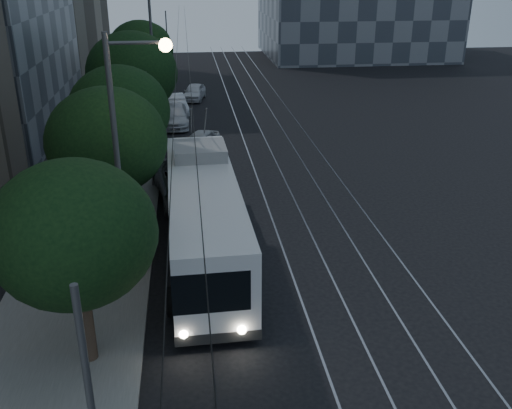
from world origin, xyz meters
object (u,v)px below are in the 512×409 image
object	(u,v)px
car_white_c	(175,104)
streetlamp_near	(127,138)
trolleybus	(204,216)
car_white_a	(200,143)
car_white_d	(194,92)
streetlamp_far	(157,32)
car_white_b	(174,115)
pickup_silver	(190,183)

from	to	relation	value
car_white_c	streetlamp_near	distance (m)	26.00
trolleybus	car_white_c	distance (m)	24.16
car_white_a	streetlamp_near	xyz separation A→B (m)	(-2.70, -15.04, 4.73)
car_white_d	trolleybus	bearing A→B (deg)	-79.03
car_white_c	car_white_d	distance (m)	5.01
car_white_a	car_white_c	world-z (taller)	car_white_c
car_white_c	streetlamp_far	world-z (taller)	streetlamp_far
car_white_a	streetlamp_near	world-z (taller)	streetlamp_near
car_white_b	trolleybus	bearing A→B (deg)	-86.13
car_white_c	streetlamp_near	xyz separation A→B (m)	(-1.10, -25.55, 4.67)
trolleybus	streetlamp_near	world-z (taller)	streetlamp_near
pickup_silver	streetlamp_near	size ratio (longest dim) A/B	0.75
pickup_silver	car_white_a	distance (m)	7.70
car_white_a	car_white_d	bearing A→B (deg)	114.66
trolleybus	car_white_c	size ratio (longest dim) A/B	2.87
pickup_silver	streetlamp_far	xyz separation A→B (m)	(-1.89, 16.89, 5.38)
car_white_c	car_white_d	bearing A→B (deg)	61.41
car_white_d	streetlamp_near	xyz separation A→B (m)	(-2.70, -30.30, 4.73)
car_white_d	streetlamp_near	distance (m)	30.78
trolleybus	car_white_b	distance (m)	20.52
car_white_d	streetlamp_far	distance (m)	8.64
car_white_a	streetlamp_near	bearing A→B (deg)	-75.53
streetlamp_near	streetlamp_far	world-z (taller)	streetlamp_far
car_white_a	car_white_d	size ratio (longest dim) A/B	1.00
pickup_silver	car_white_c	bearing A→B (deg)	84.44
car_white_b	car_white_d	xyz separation A→B (m)	(1.60, 8.40, -0.06)
trolleybus	pickup_silver	distance (m)	5.99
trolleybus	car_white_b	size ratio (longest dim) A/B	2.50
pickup_silver	streetlamp_far	bearing A→B (deg)	87.90
streetlamp_near	car_white_a	bearing A→B (deg)	79.81
trolleybus	streetlamp_near	xyz separation A→B (m)	(-2.50, -1.45, 3.67)
pickup_silver	car_white_c	world-z (taller)	pickup_silver
car_white_a	streetlamp_far	distance (m)	11.11
pickup_silver	car_white_d	bearing A→B (deg)	79.84
streetlamp_near	streetlamp_far	distance (m)	24.28
streetlamp_near	car_white_d	bearing A→B (deg)	84.90
car_white_c	car_white_a	bearing A→B (deg)	-91.32
pickup_silver	streetlamp_near	world-z (taller)	streetlamp_near
trolleybus	car_white_d	xyz separation A→B (m)	(0.20, 28.85, -1.06)
car_white_b	streetlamp_far	size ratio (longest dim) A/B	0.48
car_white_c	trolleybus	bearing A→B (deg)	-96.65
car_white_a	car_white_b	distance (m)	7.05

